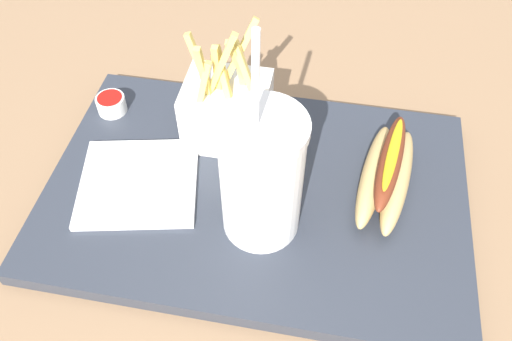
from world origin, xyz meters
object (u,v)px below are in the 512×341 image
soda_cup (261,178)px  ketchup_cup_1 (290,144)px  fries_basket (227,109)px  napkin_stack (139,182)px  hot_dog_1 (387,173)px  ketchup_cup_2 (111,103)px

soda_cup → ketchup_cup_1: bearing=-98.9°
fries_basket → napkin_stack: fries_basket is taller
napkin_stack → ketchup_cup_1: bearing=-153.5°
soda_cup → hot_dog_1: 0.16m
soda_cup → napkin_stack: soda_cup is taller
fries_basket → hot_dog_1: size_ratio=0.99×
hot_dog_1 → ketchup_cup_1: hot_dog_1 is taller
hot_dog_1 → ketchup_cup_2: hot_dog_1 is taller
soda_cup → fries_basket: soda_cup is taller
fries_basket → ketchup_cup_1: (-0.08, 0.01, -0.03)m
soda_cup → napkin_stack: size_ratio=1.86×
ketchup_cup_1 → napkin_stack: ketchup_cup_1 is taller
hot_dog_1 → ketchup_cup_2: size_ratio=4.32×
ketchup_cup_2 → ketchup_cup_1: bearing=173.0°
fries_basket → ketchup_cup_2: fries_basket is taller
soda_cup → ketchup_cup_1: size_ratio=7.21×
ketchup_cup_2 → napkin_stack: 0.13m
fries_basket → napkin_stack: (0.09, 0.10, -0.04)m
hot_dog_1 → napkin_stack: hot_dog_1 is taller
ketchup_cup_2 → napkin_stack: (-0.07, 0.11, -0.01)m
hot_dog_1 → napkin_stack: (0.28, 0.05, -0.02)m
fries_basket → ketchup_cup_1: size_ratio=4.65×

